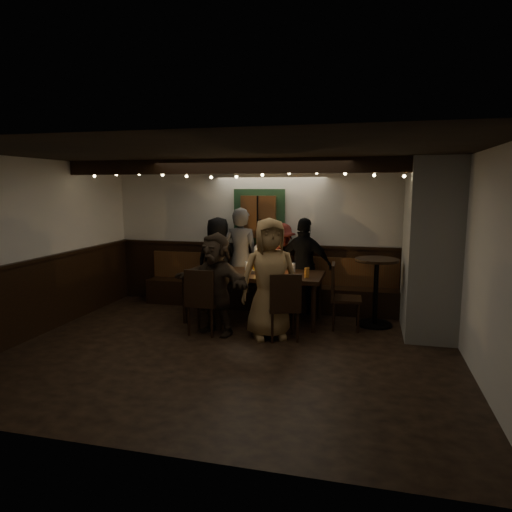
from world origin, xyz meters
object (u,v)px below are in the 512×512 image
(person_c, at_px, (266,265))
(person_e, at_px, (304,266))
(chair_near_right, at_px, (284,303))
(person_f, at_px, (216,283))
(high_top, at_px, (376,283))
(person_a, at_px, (218,262))
(dining_table, at_px, (253,277))
(person_b, at_px, (241,258))
(chair_near_left, at_px, (202,298))
(chair_end, at_px, (340,292))
(person_g, at_px, (270,279))
(person_d, at_px, (279,267))

(person_c, bearing_deg, person_e, 172.65)
(chair_near_right, height_order, person_f, person_f)
(high_top, distance_m, person_a, 2.86)
(person_c, xyz_separation_m, person_f, (-0.42, -1.54, -0.04))
(person_c, bearing_deg, dining_table, 86.16)
(person_a, distance_m, person_f, 1.60)
(dining_table, height_order, chair_near_right, chair_near_right)
(person_e, bearing_deg, chair_near_right, 98.25)
(dining_table, relative_size, person_a, 1.36)
(chair_near_right, bearing_deg, person_f, 174.78)
(high_top, xyz_separation_m, person_b, (-2.36, 0.51, 0.23))
(chair_near_left, bearing_deg, person_c, 70.48)
(high_top, distance_m, person_b, 2.43)
(chair_near_left, bearing_deg, chair_end, 23.05)
(dining_table, height_order, person_b, person_b)
(chair_near_left, xyz_separation_m, person_g, (0.99, 0.13, 0.31))
(high_top, distance_m, person_d, 1.75)
(chair_near_left, distance_m, person_g, 1.04)
(person_b, height_order, person_f, person_b)
(chair_near_left, bearing_deg, person_e, 50.79)
(dining_table, height_order, high_top, high_top)
(person_a, bearing_deg, person_c, 177.81)
(person_d, distance_m, person_g, 1.52)
(dining_table, distance_m, person_e, 1.02)
(person_c, height_order, person_f, person_c)
(chair_end, distance_m, person_a, 2.42)
(chair_near_right, xyz_separation_m, person_c, (-0.63, 1.63, 0.25))
(chair_near_right, xyz_separation_m, person_f, (-1.05, 0.10, 0.21))
(dining_table, height_order, chair_near_left, chair_near_left)
(person_b, relative_size, person_d, 1.17)
(chair_near_left, bearing_deg, dining_table, 58.67)
(chair_near_right, height_order, person_e, person_e)
(person_f, bearing_deg, chair_near_right, 18.83)
(person_a, bearing_deg, dining_table, 135.47)
(chair_end, height_order, person_b, person_b)
(chair_near_left, distance_m, person_f, 0.29)
(person_b, bearing_deg, person_d, -175.99)
(person_e, bearing_deg, chair_end, 142.17)
(chair_near_right, bearing_deg, person_b, 124.39)
(person_g, bearing_deg, person_c, 79.80)
(person_d, height_order, person_e, person_e)
(person_b, relative_size, person_c, 1.13)
(person_b, bearing_deg, chair_near_left, 88.18)
(person_d, bearing_deg, person_b, 24.38)
(person_f, bearing_deg, chair_near_left, -118.66)
(person_f, distance_m, person_g, 0.83)
(chair_near_left, height_order, chair_end, chair_end)
(chair_near_right, height_order, person_c, person_c)
(chair_end, relative_size, person_e, 0.61)
(dining_table, distance_m, chair_near_left, 1.06)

